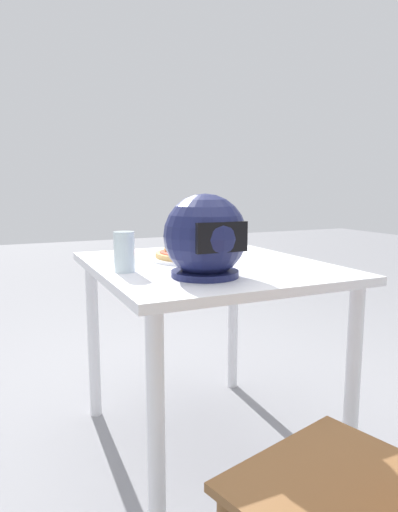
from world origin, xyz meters
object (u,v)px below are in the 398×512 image
object	(u,v)px
pizza	(192,253)
motorcycle_helmet	(205,237)
drinking_glass	(124,252)
dining_table	(206,289)

from	to	relation	value
pizza	motorcycle_helmet	world-z (taller)	motorcycle_helmet
pizza	motorcycle_helmet	bearing A→B (deg)	73.51
pizza	motorcycle_helmet	distance (m)	0.35
motorcycle_helmet	drinking_glass	bearing A→B (deg)	-42.13
dining_table	drinking_glass	world-z (taller)	drinking_glass
pizza	drinking_glass	distance (m)	0.34
motorcycle_helmet	dining_table	bearing A→B (deg)	-116.22
pizza	dining_table	bearing A→B (deg)	101.87
motorcycle_helmet	drinking_glass	world-z (taller)	motorcycle_helmet
dining_table	drinking_glass	size ratio (longest dim) A/B	7.05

